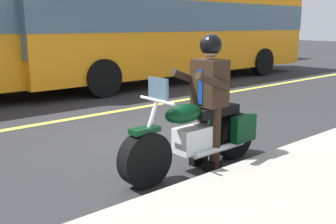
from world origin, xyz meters
name	(u,v)px	position (x,y,z in m)	size (l,w,h in m)	color
ground_plane	(136,140)	(0.00, 0.00, 0.00)	(80.00, 80.00, 0.00)	#28282B
lane_center_stripe	(78,118)	(0.00, -2.00, 0.01)	(60.00, 0.16, 0.01)	#E5DB4C
motorcycle_main	(198,136)	(0.13, 1.56, 0.45)	(2.21, 0.60, 1.26)	black
rider_main	(209,89)	(-0.06, 1.55, 1.04)	(0.62, 0.54, 1.74)	black
bus_far	(176,24)	(-5.16, -4.86, 1.87)	(11.05, 2.70, 3.30)	orange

